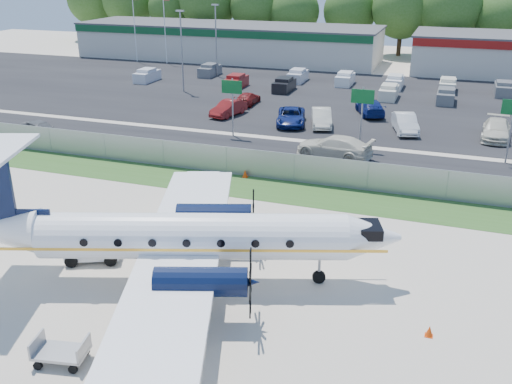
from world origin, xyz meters
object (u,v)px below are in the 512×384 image
(baggage_cart_far, at_px, (61,352))
(baggage_cart_near, at_px, (97,242))
(aircraft, at_px, (184,236))
(pushback_tug, at_px, (96,246))

(baggage_cart_far, bearing_deg, baggage_cart_near, 115.14)
(baggage_cart_near, bearing_deg, aircraft, -13.02)
(pushback_tug, xyz_separation_m, baggage_cart_far, (3.42, -7.45, -0.21))
(baggage_cart_near, relative_size, baggage_cart_far, 1.15)
(aircraft, xyz_separation_m, baggage_cart_far, (-1.89, -6.84, -1.94))
(baggage_cart_near, xyz_separation_m, baggage_cart_far, (3.83, -8.16, -0.05))
(aircraft, xyz_separation_m, pushback_tug, (-5.31, 0.61, -1.73))
(pushback_tug, bearing_deg, aircraft, -6.57)
(pushback_tug, relative_size, baggage_cart_far, 1.44)
(pushback_tug, xyz_separation_m, baggage_cart_near, (-0.41, 0.71, -0.16))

